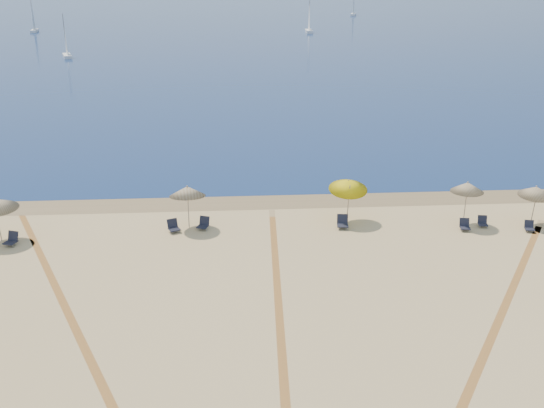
{
  "coord_description": "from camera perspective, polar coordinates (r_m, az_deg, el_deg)",
  "views": [
    {
      "loc": [
        -2.24,
        -12.84,
        13.72
      ],
      "look_at": [
        0.0,
        20.0,
        1.3
      ],
      "focal_mm": 41.02,
      "sensor_mm": 36.0,
      "label": 1
    }
  ],
  "objects": [
    {
      "name": "wet_sand",
      "position": [
        39.38,
        -0.4,
        0.29
      ],
      "size": [
        500.0,
        500.0,
        0.0
      ],
      "primitive_type": "plane",
      "color": "olive",
      "rests_on": "ground"
    },
    {
      "name": "umbrella_4",
      "position": [
        36.7,
        17.49,
        1.49
      ],
      "size": [
        1.85,
        1.85,
        2.61
      ],
      "color": "gray",
      "rests_on": "ground"
    },
    {
      "name": "sailboat_0",
      "position": [
        210.92,
        7.49,
        17.45
      ],
      "size": [
        2.85,
        5.62,
        8.11
      ],
      "rotation": [
        0.0,
        0.0,
        -0.28
      ],
      "color": "white",
      "rests_on": "ocean"
    },
    {
      "name": "chair_2",
      "position": [
        35.83,
        -22.78,
        -3.01
      ],
      "size": [
        0.79,
        0.85,
        0.71
      ],
      "rotation": [
        0.0,
        0.0,
        -0.35
      ],
      "color": "black",
      "rests_on": "ground"
    },
    {
      "name": "umbrella_5",
      "position": [
        38.01,
        23.04,
        1.09
      ],
      "size": [
        1.87,
        1.92,
        2.42
      ],
      "color": "gray",
      "rests_on": "ground"
    },
    {
      "name": "sailboat_2",
      "position": [
        112.03,
        -18.38,
        13.73
      ],
      "size": [
        2.6,
        4.87,
        7.04
      ],
      "rotation": [
        0.0,
        0.0,
        0.31
      ],
      "color": "white",
      "rests_on": "ocean"
    },
    {
      "name": "sailboat_3",
      "position": [
        150.99,
        3.43,
        16.41
      ],
      "size": [
        1.64,
        5.73,
        8.47
      ],
      "rotation": [
        0.0,
        0.0,
        -0.03
      ],
      "color": "white",
      "rests_on": "ocean"
    },
    {
      "name": "sailboat_1",
      "position": [
        162.3,
        -21.04,
        15.34
      ],
      "size": [
        1.97,
        5.27,
        7.65
      ],
      "rotation": [
        0.0,
        0.0,
        0.13
      ],
      "color": "white",
      "rests_on": "ocean"
    },
    {
      "name": "chair_5",
      "position": [
        35.44,
        6.49,
        -1.67
      ],
      "size": [
        0.69,
        0.79,
        0.74
      ],
      "rotation": [
        0.0,
        0.0,
        -0.12
      ],
      "color": "black",
      "rests_on": "ground"
    },
    {
      "name": "tire_tracks",
      "position": [
        25.58,
        0.28,
        -11.77
      ],
      "size": [
        55.61,
        42.08,
        0.0
      ],
      "color": "tan",
      "rests_on": "ground"
    },
    {
      "name": "ocean",
      "position": [
        238.25,
        -3.52,
        17.34
      ],
      "size": [
        500.0,
        500.0,
        0.0
      ],
      "primitive_type": "plane",
      "color": "#0C2151",
      "rests_on": "ground"
    },
    {
      "name": "chair_8",
      "position": [
        37.67,
        22.54,
        -1.92
      ],
      "size": [
        0.6,
        0.67,
        0.59
      ],
      "rotation": [
        0.0,
        0.0,
        -0.21
      ],
      "color": "black",
      "rests_on": "ground"
    },
    {
      "name": "chair_6",
      "position": [
        36.58,
        17.27,
        -1.86
      ],
      "size": [
        0.61,
        0.69,
        0.65
      ],
      "rotation": [
        0.0,
        0.0,
        -0.13
      ],
      "color": "black",
      "rests_on": "ground"
    },
    {
      "name": "chair_7",
      "position": [
        37.39,
        18.76,
        -1.57
      ],
      "size": [
        0.6,
        0.67,
        0.61
      ],
      "rotation": [
        0.0,
        0.0,
        -0.17
      ],
      "color": "black",
      "rests_on": "ground"
    },
    {
      "name": "chair_3",
      "position": [
        35.14,
        -9.04,
        -2.04
      ],
      "size": [
        0.8,
        0.86,
        0.7
      ],
      "rotation": [
        0.0,
        0.0,
        0.42
      ],
      "color": "black",
      "rests_on": "ground"
    },
    {
      "name": "umbrella_2",
      "position": [
        34.92,
        -7.78,
        1.17
      ],
      "size": [
        2.03,
        2.07,
        2.55
      ],
      "color": "gray",
      "rests_on": "ground"
    },
    {
      "name": "umbrella_3",
      "position": [
        35.69,
        7.02,
        1.74
      ],
      "size": [
        2.23,
        2.29,
        2.75
      ],
      "color": "gray",
      "rests_on": "ground"
    },
    {
      "name": "chair_4",
      "position": [
        35.28,
        -6.31,
        -1.81
      ],
      "size": [
        0.79,
        0.84,
        0.7
      ],
      "rotation": [
        0.0,
        0.0,
        -0.38
      ],
      "color": "black",
      "rests_on": "ground"
    }
  ]
}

